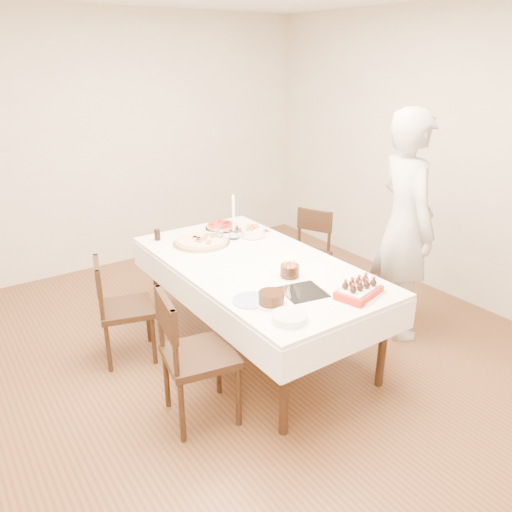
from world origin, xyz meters
TOP-DOWN VIEW (x-y plane):
  - floor at (0.00, 0.00)m, footprint 5.00×5.00m
  - wall_back at (0.00, 2.50)m, footprint 4.50×0.04m
  - wall_right at (2.25, 0.00)m, footprint 0.04×5.00m
  - dining_table at (0.10, 0.10)m, footprint 1.19×2.17m
  - chair_right_savory at (1.03, 0.59)m, footprint 0.58×0.58m
  - chair_left_savory at (-0.80, 0.55)m, footprint 0.53×0.53m
  - chair_left_dessert at (-0.68, -0.40)m, footprint 0.55×0.55m
  - person at (1.26, -0.35)m, footprint 0.68×0.81m
  - pizza_white at (-0.05, 0.70)m, footprint 0.61×0.61m
  - pizza_pepperoni at (0.30, 0.95)m, footprint 0.37×0.37m
  - red_placemat at (0.50, 0.74)m, footprint 0.25×0.25m
  - pasta_bowl at (0.41, 0.60)m, footprint 0.26×0.26m
  - taper_candle at (0.25, 0.65)m, footprint 0.10×0.10m
  - shaker_pair at (0.11, 0.64)m, footprint 0.13×0.13m
  - cola_glass at (-0.31, 1.00)m, footprint 0.06×0.06m
  - layer_cake at (-0.22, -0.53)m, footprint 0.25×0.25m
  - cake_board at (0.07, -0.51)m, footprint 0.33×0.33m
  - birthday_cake at (0.15, -0.26)m, footprint 0.16×0.16m
  - strawberry_box at (0.33, -0.76)m, footprint 0.35×0.28m
  - box_lid at (0.38, -0.78)m, footprint 0.33×0.27m
  - plate_stack at (-0.25, -0.76)m, footprint 0.22×0.22m
  - china_plate at (-0.30, -0.42)m, footprint 0.27×0.27m

SIDE VIEW (x-z plane):
  - floor at x=0.00m, z-range 0.00..0.00m
  - dining_table at x=0.10m, z-range 0.00..0.75m
  - chair_left_savory at x=-0.80m, z-range 0.00..0.84m
  - chair_right_savory at x=1.03m, z-range 0.00..0.85m
  - chair_left_dessert at x=-0.68m, z-range 0.00..0.93m
  - red_placemat at x=0.50m, z-range 0.75..0.75m
  - cake_board at x=0.07m, z-range 0.74..0.76m
  - box_lid at x=0.38m, z-range 0.74..0.76m
  - china_plate at x=-0.30m, z-range 0.75..0.76m
  - pizza_white at x=-0.05m, z-range 0.75..0.79m
  - pizza_pepperoni at x=0.30m, z-range 0.75..0.79m
  - plate_stack at x=-0.25m, z-range 0.75..0.80m
  - strawberry_box at x=0.33m, z-range 0.75..0.83m
  - pasta_bowl at x=0.41m, z-range 0.76..0.82m
  - layer_cake at x=-0.22m, z-range 0.75..0.84m
  - cola_glass at x=-0.31m, z-range 0.75..0.85m
  - shaker_pair at x=0.11m, z-range 0.75..0.87m
  - birthday_cake at x=0.15m, z-range 0.76..0.91m
  - person at x=1.26m, z-range 0.00..1.89m
  - taper_candle at x=0.25m, z-range 0.75..1.15m
  - wall_back at x=0.00m, z-range 0.00..2.70m
  - wall_right at x=2.25m, z-range 0.00..2.70m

